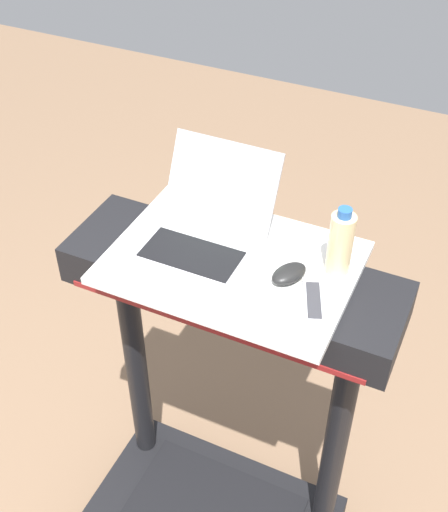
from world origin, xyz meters
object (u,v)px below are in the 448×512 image
(computer_mouse, at_px, (289,274))
(tv_remote, at_px, (313,303))
(laptop, at_px, (204,230))
(water_bottle, at_px, (341,243))

(computer_mouse, relative_size, tv_remote, 0.60)
(laptop, bearing_deg, computer_mouse, -11.74)
(laptop, xyz_separation_m, water_bottle, (0.35, 0.05, 0.04))
(laptop, relative_size, computer_mouse, 3.32)
(computer_mouse, xyz_separation_m, water_bottle, (0.10, 0.08, 0.07))
(computer_mouse, height_order, tv_remote, computer_mouse)
(water_bottle, distance_m, tv_remote, 0.17)
(computer_mouse, distance_m, tv_remote, 0.11)
(laptop, height_order, water_bottle, laptop)
(laptop, distance_m, water_bottle, 0.35)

